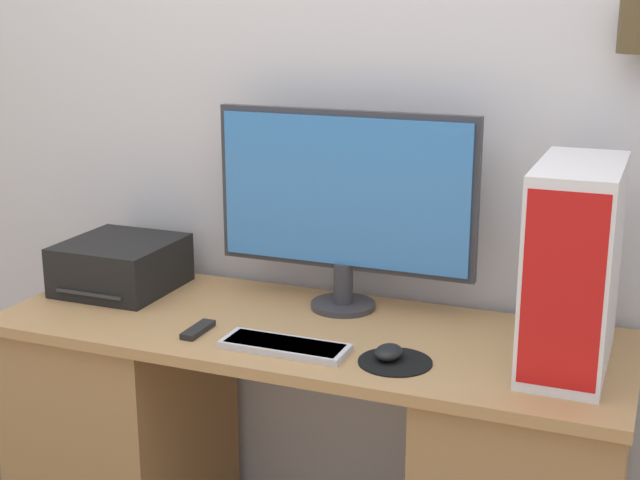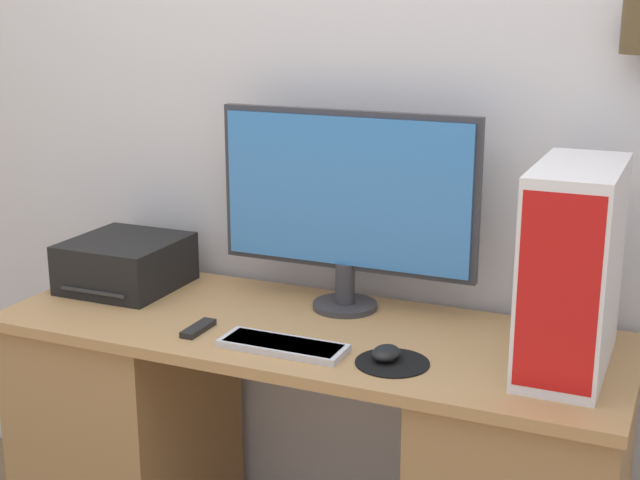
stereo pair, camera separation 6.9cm
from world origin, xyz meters
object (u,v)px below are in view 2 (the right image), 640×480
object	(u,v)px
monitor	(346,198)
remote_control	(198,328)
mouse	(386,353)
computer_tower	(572,268)
printer	(126,263)
keyboard	(283,345)

from	to	relation	value
monitor	remote_control	xyz separation A→B (m)	(-0.29, -0.33, -0.31)
mouse	computer_tower	distance (m)	0.48
monitor	mouse	size ratio (longest dim) A/B	8.43
computer_tower	printer	bearing A→B (deg)	176.32
remote_control	monitor	bearing A→B (deg)	48.66
mouse	remote_control	xyz separation A→B (m)	(-0.52, -0.01, -0.01)
monitor	keyboard	xyz separation A→B (m)	(-0.03, -0.35, -0.31)
monitor	computer_tower	xyz separation A→B (m)	(0.64, -0.17, -0.07)
computer_tower	remote_control	distance (m)	0.96
printer	remote_control	bearing A→B (deg)	-31.00
keyboard	printer	world-z (taller)	printer
mouse	remote_control	world-z (taller)	mouse
keyboard	printer	xyz separation A→B (m)	(-0.65, 0.26, 0.06)
monitor	remote_control	size ratio (longest dim) A/B	5.86
mouse	computer_tower	bearing A→B (deg)	19.48
monitor	keyboard	distance (m)	0.47
mouse	remote_control	size ratio (longest dim) A/B	0.69
printer	remote_control	xyz separation A→B (m)	(0.39, -0.24, -0.07)
mouse	computer_tower	size ratio (longest dim) A/B	0.18
printer	remote_control	world-z (taller)	printer
mouse	monitor	bearing A→B (deg)	126.57
computer_tower	printer	size ratio (longest dim) A/B	1.47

